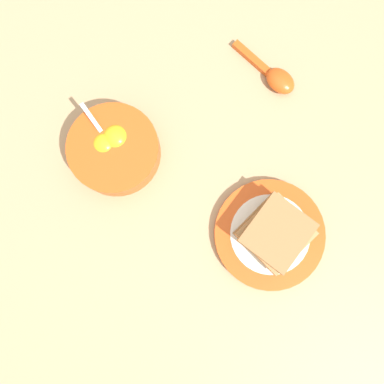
# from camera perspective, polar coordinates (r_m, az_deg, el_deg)

# --- Properties ---
(ground_plane) EXTENTS (3.00, 3.00, 0.00)m
(ground_plane) POSITION_cam_1_polar(r_m,az_deg,el_deg) (0.67, -0.18, 0.08)
(ground_plane) COLOR tan
(egg_bowl) EXTENTS (0.16, 0.16, 0.08)m
(egg_bowl) POSITION_cam_1_polar(r_m,az_deg,el_deg) (0.67, -11.70, 6.32)
(egg_bowl) COLOR #DB5119
(egg_bowl) RESTS_ON ground_plane
(toast_plate) EXTENTS (0.19, 0.19, 0.02)m
(toast_plate) POSITION_cam_1_polar(r_m,az_deg,el_deg) (0.67, 11.69, -6.32)
(toast_plate) COLOR #DB5119
(toast_plate) RESTS_ON ground_plane
(toast_sandwich) EXTENTS (0.14, 0.14, 0.05)m
(toast_sandwich) POSITION_cam_1_polar(r_m,az_deg,el_deg) (0.64, 12.62, -6.10)
(toast_sandwich) COLOR #9E7042
(toast_sandwich) RESTS_ON toast_plate
(soup_spoon) EXTENTS (0.13, 0.11, 0.03)m
(soup_spoon) POSITION_cam_1_polar(r_m,az_deg,el_deg) (0.74, 12.54, 16.76)
(soup_spoon) COLOR #DB5119
(soup_spoon) RESTS_ON ground_plane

